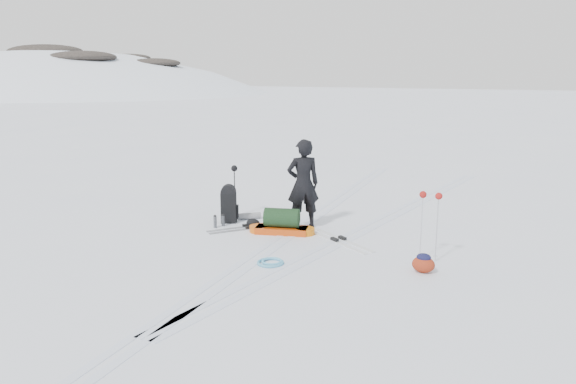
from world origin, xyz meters
name	(u,v)px	position (x,y,z in m)	size (l,w,h in m)	color
ground	(285,237)	(0.00, 0.00, 0.00)	(200.00, 200.00, 0.00)	white
ski_tracks	(328,230)	(0.61, 0.88, 0.00)	(3.38, 17.97, 0.01)	silver
skier	(303,184)	(0.03, 0.82, 0.98)	(0.72, 0.47, 1.97)	black
pulk_sled	(282,224)	(-0.19, 0.22, 0.21)	(1.47, 0.77, 0.54)	#C23F0B
expedition_rucksack	(231,205)	(-1.63, 0.51, 0.41)	(0.73, 0.89, 0.88)	black
ski_poles_black	(234,175)	(-1.85, 1.03, 1.00)	(0.15, 0.15, 1.23)	black
ski_poles_silver	(430,203)	(2.99, -0.16, 1.07)	(0.41, 0.13, 1.28)	silver
touring_skis_grey	(248,227)	(-1.04, 0.24, 0.01)	(1.35, 1.61, 0.07)	gray
touring_skis_white	(338,240)	(1.10, 0.24, 0.02)	(1.84, 1.29, 0.07)	silver
rope_coil	(271,262)	(0.51, -1.60, 0.03)	(0.62, 0.62, 0.06)	#50A1C3
small_daypack	(423,263)	(3.07, -0.83, 0.16)	(0.49, 0.44, 0.34)	maroon
thermos_pair	(219,221)	(-1.66, 0.03, 0.14)	(0.17, 0.30, 0.29)	#575A5E
stuff_sack	(253,223)	(-0.97, 0.33, 0.10)	(0.37, 0.31, 0.20)	black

